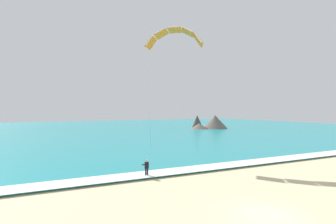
# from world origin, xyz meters

# --- Properties ---
(ground_plane) EXTENTS (200.00, 200.00, 0.00)m
(ground_plane) POSITION_xyz_m (0.00, 0.00, 0.00)
(ground_plane) COLOR beige
(sea) EXTENTS (200.00, 120.00, 0.20)m
(sea) POSITION_xyz_m (0.00, 71.67, 0.10)
(sea) COLOR teal
(sea) RESTS_ON ground
(surf_foam) EXTENTS (200.00, 2.70, 0.04)m
(surf_foam) POSITION_xyz_m (0.00, 12.67, 0.22)
(surf_foam) COLOR white
(surf_foam) RESTS_ON sea
(surfboard) EXTENTS (0.74, 1.46, 0.09)m
(surfboard) POSITION_xyz_m (-2.42, 12.25, 0.03)
(surfboard) COLOR #239EC6
(surfboard) RESTS_ON ground
(kitesurfer) EXTENTS (0.60, 0.59, 1.69)m
(kitesurfer) POSITION_xyz_m (-2.42, 12.27, 0.94)
(kitesurfer) COLOR black
(kitesurfer) RESTS_ON ground
(kite_primary) EXTENTS (10.95, 11.35, 15.69)m
(kite_primary) POSITION_xyz_m (5.53, 21.12, 15.75)
(kite_primary) COLOR orange
(headland_right) EXTENTS (11.97, 9.58, 4.26)m
(headland_right) POSITION_xyz_m (40.36, 61.56, 1.81)
(headland_right) COLOR #665B51
(headland_right) RESTS_ON ground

